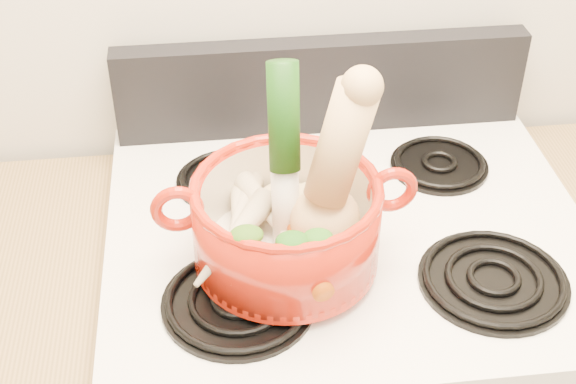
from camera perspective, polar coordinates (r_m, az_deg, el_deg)
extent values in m
cube|color=white|center=(1.32, 4.27, -2.85)|extent=(0.78, 0.67, 0.03)
cube|color=black|center=(1.50, 2.39, 7.59)|extent=(0.76, 0.05, 0.18)
cylinder|color=black|center=(1.17, -3.55, -7.69)|extent=(0.22, 0.22, 0.02)
cylinder|color=black|center=(1.24, 14.41, -5.98)|extent=(0.22, 0.22, 0.02)
cylinder|color=black|center=(1.40, -4.41, 0.98)|extent=(0.17, 0.17, 0.02)
cylinder|color=black|center=(1.45, 10.71, 2.03)|extent=(0.17, 0.17, 0.02)
cylinder|color=#A41A0A|center=(1.17, -0.12, -2.29)|extent=(0.28, 0.28, 0.14)
torus|color=#A41A0A|center=(1.14, -7.89, -1.19)|extent=(0.08, 0.02, 0.08)
torus|color=#A41A0A|center=(1.17, 7.42, 0.18)|extent=(0.08, 0.02, 0.08)
cylinder|color=silver|center=(1.13, -0.19, 2.57)|extent=(0.05, 0.11, 0.29)
ellipsoid|color=#DABC86|center=(1.24, 0.03, -0.57)|extent=(0.11, 0.10, 0.05)
cone|color=beige|center=(1.21, -3.44, -2.02)|extent=(0.06, 0.21, 0.06)
cone|color=beige|center=(1.20, -3.54, -1.90)|extent=(0.09, 0.18, 0.05)
cone|color=beige|center=(1.21, -1.66, -0.96)|extent=(0.12, 0.20, 0.06)
cone|color=beige|center=(1.15, -3.94, -3.24)|extent=(0.15, 0.18, 0.06)
cone|color=#D3490A|center=(1.16, 0.09, -4.11)|extent=(0.05, 0.18, 0.05)
cone|color=red|center=(1.16, -2.78, -3.84)|extent=(0.06, 0.17, 0.05)
cone|color=#C05409|center=(1.14, 1.11, -4.46)|extent=(0.06, 0.17, 0.05)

